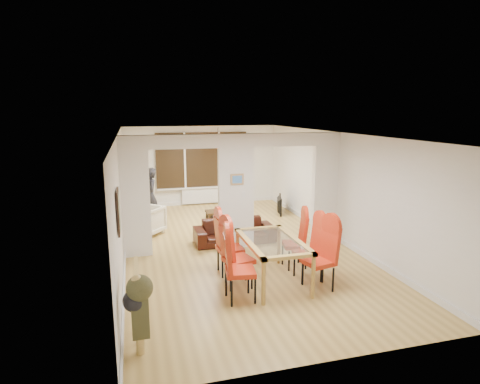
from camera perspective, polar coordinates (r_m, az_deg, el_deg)
name	(u,v)px	position (r m, az deg, el deg)	size (l,w,h in m)	color
floor	(236,247)	(9.38, -0.55, -7.77)	(5.00, 9.00, 0.01)	tan
room_walls	(236,192)	(9.03, -0.57, 0.04)	(5.00, 9.00, 2.60)	silver
divider_wall	(236,192)	(9.03, -0.57, 0.04)	(5.00, 0.18, 2.60)	white
bay_window_blinds	(202,160)	(13.29, -5.41, 4.58)	(3.00, 0.08, 1.80)	black
radiator	(203,196)	(13.45, -5.29, -0.52)	(1.40, 0.08, 0.50)	white
pendant_light	(218,142)	(12.17, -3.14, 7.05)	(0.36, 0.36, 0.36)	orange
stair_newel	(138,297)	(5.94, -14.33, -14.29)	(0.40, 1.20, 1.10)	tan
wall_poster	(118,211)	(6.35, -16.92, -2.66)	(0.04, 0.52, 0.67)	gray
pillar_photo	(237,179)	(8.88, -0.41, 1.81)	(0.30, 0.03, 0.25)	#4C8CD8
dining_table	(272,261)	(7.45, 4.58, -9.72)	(0.97, 1.73, 0.81)	#B68F43
dining_chair_la	(240,266)	(6.69, 0.05, -10.51)	(0.47, 0.47, 1.19)	red
dining_chair_lb	(238,255)	(7.20, -0.22, -8.95)	(0.47, 0.47, 1.16)	red
dining_chair_lc	(230,244)	(7.74, -1.44, -7.45)	(0.47, 0.47, 1.17)	red
dining_chair_ra	(318,257)	(7.23, 11.10, -9.01)	(0.47, 0.47, 1.19)	red
dining_chair_rb	(308,250)	(7.58, 9.68, -8.15)	(0.45, 0.45, 1.14)	red
dining_chair_rc	(294,241)	(8.13, 7.74, -6.92)	(0.44, 0.44, 1.09)	red
sofa	(234,231)	(9.58, -0.79, -5.61)	(1.89, 0.74, 0.55)	black
armchair	(145,221)	(10.43, -13.40, -3.98)	(0.79, 0.81, 0.74)	#EEE7C9
person	(151,197)	(11.12, -12.60, -0.70)	(0.38, 0.58, 1.59)	black
television	(277,205)	(12.33, 5.32, -1.79)	(0.12, 0.92, 0.53)	black
coffee_table	(223,214)	(11.75, -2.40, -3.18)	(1.00, 0.50, 0.23)	#352412
bottle	(219,206)	(11.67, -2.96, -2.04)	(0.07, 0.07, 0.26)	#143F19
bowl	(221,210)	(11.65, -2.77, -2.60)	(0.21, 0.21, 0.05)	#352412
shoes	(238,250)	(9.01, -0.29, -8.24)	(0.25, 0.27, 0.11)	black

